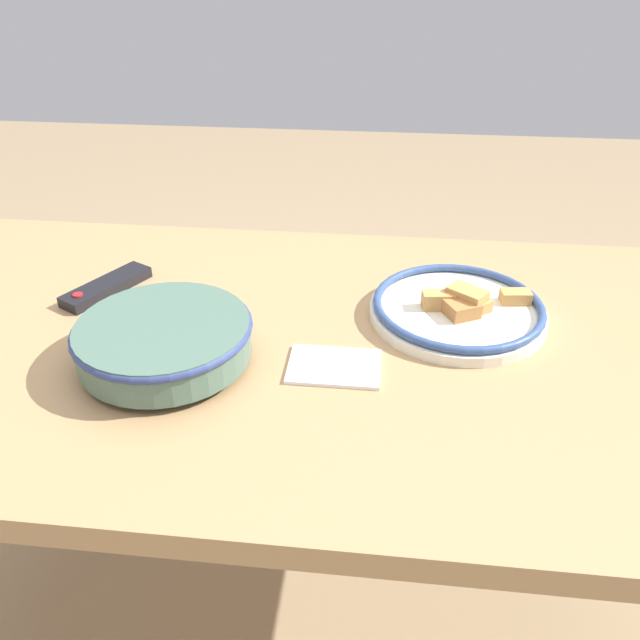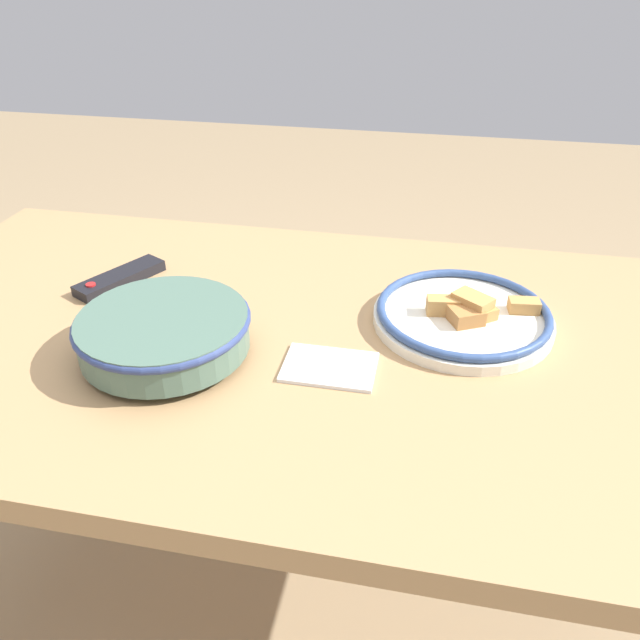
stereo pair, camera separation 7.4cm
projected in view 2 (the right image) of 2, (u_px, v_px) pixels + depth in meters
ground_plane at (293, 606)px, 1.41m from camera, size 8.00×8.00×0.00m
dining_table at (285, 374)px, 1.06m from camera, size 1.47×0.82×0.74m
noodle_bowl at (164, 331)px, 0.95m from camera, size 0.27×0.27×0.07m
food_plate at (464, 315)px, 1.03m from camera, size 0.30×0.30×0.05m
tv_remote at (120, 278)px, 1.16m from camera, size 0.12×0.18×0.02m
folded_napkin at (329, 367)px, 0.93m from camera, size 0.14×0.10×0.01m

